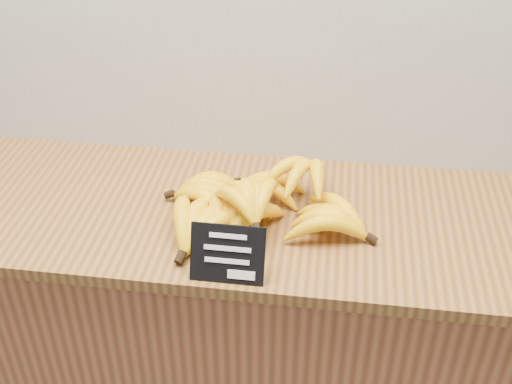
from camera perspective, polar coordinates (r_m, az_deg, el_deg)
name	(u,v)px	position (r m, az deg, el deg)	size (l,w,h in m)	color
counter	(258,350)	(1.83, 0.22, -13.91)	(1.46, 0.50, 0.90)	#A45D35
counter_top	(259,217)	(1.51, 0.26, -2.20)	(1.54, 0.54, 0.03)	brown
chalkboard_sign	(227,254)	(1.30, -2.56, -5.53)	(0.15, 0.01, 0.12)	black
banana_pile	(249,202)	(1.46, -0.67, -0.93)	(0.52, 0.38, 0.12)	yellow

